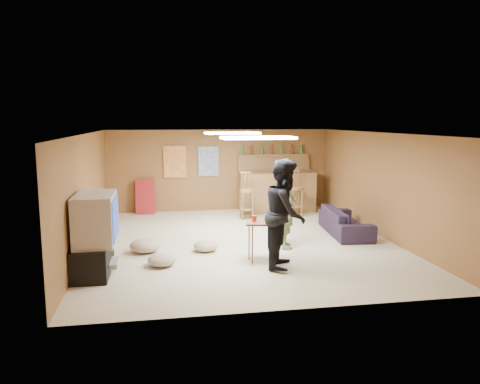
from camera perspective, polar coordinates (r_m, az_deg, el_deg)
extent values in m
plane|color=#C0B692|center=(9.59, 0.21, -6.10)|extent=(7.00, 7.00, 0.00)
cube|color=silver|center=(9.27, 0.21, 7.16)|extent=(6.00, 7.00, 0.02)
cube|color=brown|center=(12.80, -2.55, 2.68)|extent=(6.00, 0.02, 2.20)
cube|color=brown|center=(6.01, 6.11, -4.40)|extent=(6.00, 0.02, 2.20)
cube|color=brown|center=(9.32, -18.26, -0.07)|extent=(0.02, 7.00, 2.20)
cube|color=brown|center=(10.32, 16.84, 0.82)|extent=(0.02, 7.00, 2.20)
cube|color=black|center=(8.01, -17.49, -7.68)|extent=(0.55, 1.30, 0.50)
cube|color=#B2B2B7|center=(8.01, -15.88, -8.35)|extent=(0.35, 0.50, 0.08)
cube|color=#B2B2B7|center=(7.85, -17.21, -3.11)|extent=(0.60, 1.10, 0.80)
cube|color=navy|center=(7.81, -14.95, -3.07)|extent=(0.02, 0.95, 0.65)
cube|color=brown|center=(12.62, 4.56, 0.05)|extent=(2.00, 0.60, 1.10)
cube|color=#3E2513|center=(12.30, 4.89, 2.41)|extent=(2.10, 0.12, 0.05)
cube|color=brown|center=(12.94, 4.12, 4.51)|extent=(2.00, 0.18, 0.05)
cube|color=brown|center=(12.99, 4.08, 3.20)|extent=(2.00, 0.14, 0.60)
cube|color=#BF3F26|center=(12.64, -7.95, 3.66)|extent=(0.60, 0.03, 0.85)
cube|color=#334C99|center=(12.70, -3.88, 3.75)|extent=(0.55, 0.03, 0.80)
cube|color=maroon|center=(12.59, -11.48, -0.58)|extent=(0.50, 0.26, 0.91)
cube|color=white|center=(7.80, 2.17, 6.62)|extent=(1.20, 0.60, 0.04)
cube|color=white|center=(10.45, -0.95, 7.19)|extent=(1.20, 0.60, 0.04)
imported|color=#5C693D|center=(9.05, 5.65, -1.59)|extent=(0.45, 0.64, 1.68)
imported|color=black|center=(7.86, 5.55, -2.61)|extent=(0.98, 1.09, 1.83)
imported|color=black|center=(10.45, 12.74, -3.51)|extent=(0.93, 1.96, 0.55)
cube|color=#3E2513|center=(8.22, 2.69, -6.07)|extent=(0.63, 0.55, 0.71)
cylinder|color=#A51F0B|center=(8.15, 1.77, -3.24)|extent=(0.10, 0.10, 0.11)
cylinder|color=#A51F0B|center=(8.06, 3.33, -3.35)|extent=(0.11, 0.11, 0.12)
cylinder|color=navy|center=(8.23, 3.48, -3.13)|extent=(0.10, 0.10, 0.11)
ellipsoid|color=tan|center=(9.01, -11.47, -6.39)|extent=(0.77, 0.77, 0.26)
ellipsoid|color=tan|center=(8.93, -4.20, -6.55)|extent=(0.60, 0.60, 0.21)
ellipsoid|color=tan|center=(8.15, -9.49, -8.14)|extent=(0.56, 0.56, 0.22)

